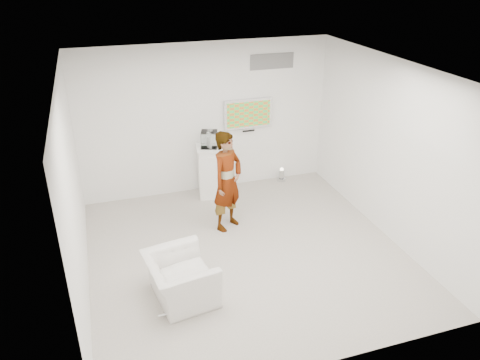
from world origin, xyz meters
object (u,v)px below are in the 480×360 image
at_px(person, 227,181).
at_px(pedestal, 210,171).
at_px(floor_uplight, 282,175).
at_px(tv, 248,114).
at_px(armchair, 180,279).

xyz_separation_m(person, pedestal, (0.02, 1.28, -0.37)).
bearing_deg(floor_uplight, tv, 171.06).
relative_size(armchair, pedestal, 0.95).
xyz_separation_m(armchair, pedestal, (1.20, 2.94, 0.20)).
distance_m(pedestal, floor_uplight, 1.68).
distance_m(person, floor_uplight, 2.32).
bearing_deg(tv, floor_uplight, -8.94).
bearing_deg(armchair, floor_uplight, -50.38).
bearing_deg(person, pedestal, 54.56).
height_order(pedestal, floor_uplight, pedestal).
xyz_separation_m(pedestal, floor_uplight, (1.62, 0.18, -0.38)).
height_order(armchair, floor_uplight, armchair).
distance_m(tv, floor_uplight, 1.59).
relative_size(person, armchair, 1.80).
relative_size(tv, armchair, 1.00).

